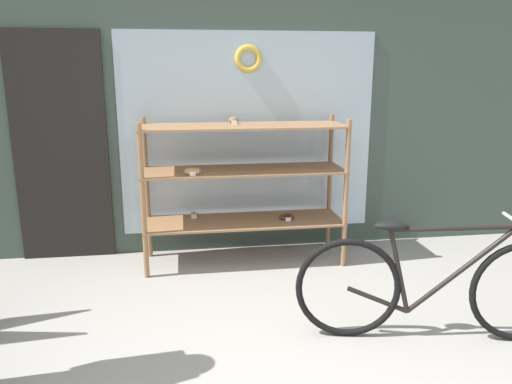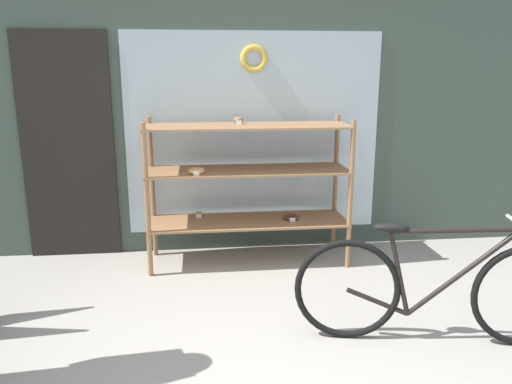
% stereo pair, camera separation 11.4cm
% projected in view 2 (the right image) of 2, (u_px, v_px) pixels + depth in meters
% --- Properties ---
extents(storefront_facade, '(6.38, 0.13, 3.09)m').
position_uv_depth(storefront_facade, '(228.00, 95.00, 4.72)').
color(storefront_facade, '#3D4C42').
rests_on(storefront_facade, ground_plane).
extents(display_case, '(1.81, 0.55, 1.34)m').
position_uv_depth(display_case, '(248.00, 176.00, 4.51)').
color(display_case, '#8E6642').
rests_on(display_case, ground_plane).
extents(bicycle, '(1.80, 0.53, 0.83)m').
position_uv_depth(bicycle, '(435.00, 289.00, 3.23)').
color(bicycle, black).
rests_on(bicycle, ground_plane).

